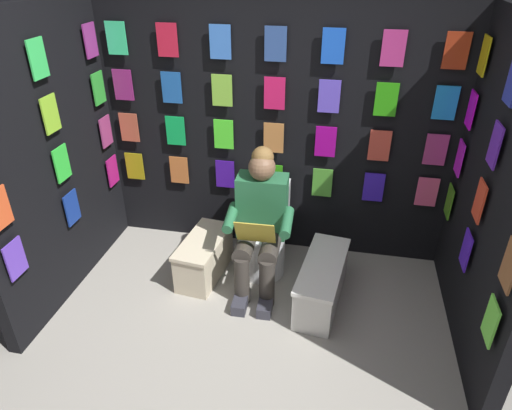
{
  "coord_description": "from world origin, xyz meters",
  "views": [
    {
      "loc": [
        -0.57,
        1.91,
        2.5
      ],
      "look_at": [
        0.0,
        -0.95,
        0.85
      ],
      "focal_mm": 32.02,
      "sensor_mm": 36.0,
      "label": 1
    }
  ],
  "objects_px": {
    "toilet": "(264,235)",
    "comic_longbox_near": "(204,257)",
    "comic_longbox_far": "(322,283)",
    "person_reading": "(260,222)"
  },
  "relations": [
    {
      "from": "toilet",
      "to": "comic_longbox_near",
      "type": "height_order",
      "value": "toilet"
    },
    {
      "from": "person_reading",
      "to": "comic_longbox_near",
      "type": "height_order",
      "value": "person_reading"
    },
    {
      "from": "toilet",
      "to": "comic_longbox_near",
      "type": "relative_size",
      "value": 1.13
    },
    {
      "from": "person_reading",
      "to": "comic_longbox_far",
      "type": "xyz_separation_m",
      "value": [
        -0.53,
        0.14,
        -0.41
      ]
    },
    {
      "from": "person_reading",
      "to": "toilet",
      "type": "bearing_deg",
      "value": -90.23
    },
    {
      "from": "comic_longbox_far",
      "to": "person_reading",
      "type": "bearing_deg",
      "value": -7.63
    },
    {
      "from": "comic_longbox_near",
      "to": "comic_longbox_far",
      "type": "relative_size",
      "value": 0.8
    },
    {
      "from": "toilet",
      "to": "comic_longbox_far",
      "type": "distance_m",
      "value": 0.66
    },
    {
      "from": "person_reading",
      "to": "comic_longbox_far",
      "type": "bearing_deg",
      "value": 163.4
    },
    {
      "from": "toilet",
      "to": "person_reading",
      "type": "bearing_deg",
      "value": 89.77
    }
  ]
}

